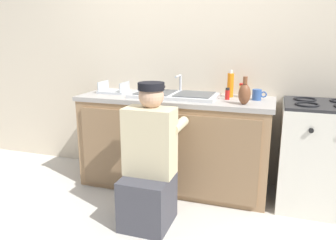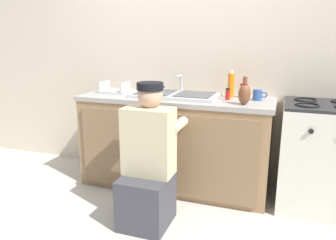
{
  "view_description": "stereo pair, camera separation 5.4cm",
  "coord_description": "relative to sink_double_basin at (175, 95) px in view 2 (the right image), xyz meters",
  "views": [
    {
      "loc": [
        0.89,
        -2.59,
        1.42
      ],
      "look_at": [
        0.0,
        0.1,
        0.71
      ],
      "focal_mm": 35.0,
      "sensor_mm": 36.0,
      "label": 1
    },
    {
      "loc": [
        0.94,
        -2.57,
        1.42
      ],
      "look_at": [
        0.0,
        0.1,
        0.71
      ],
      "focal_mm": 35.0,
      "sensor_mm": 36.0,
      "label": 2
    }
  ],
  "objects": [
    {
      "name": "ground_plane",
      "position": [
        0.0,
        -0.3,
        -0.91
      ],
      "size": [
        12.0,
        12.0,
        0.0
      ],
      "primitive_type": "plane",
      "color": "beige"
    },
    {
      "name": "back_wall",
      "position": [
        0.0,
        0.35,
        0.34
      ],
      "size": [
        6.0,
        0.1,
        2.5
      ],
      "primitive_type": "cube",
      "color": "beige",
      "rests_on": "ground_plane"
    },
    {
      "name": "counter_cabinet",
      "position": [
        0.0,
        -0.01,
        -0.48
      ],
      "size": [
        1.77,
        0.62,
        0.85
      ],
      "color": "#997551",
      "rests_on": "ground_plane"
    },
    {
      "name": "countertop",
      "position": [
        0.0,
        -0.0,
        -0.04
      ],
      "size": [
        1.81,
        0.62,
        0.04
      ],
      "primitive_type": "cube",
      "color": "#9E9993",
      "rests_on": "counter_cabinet"
    },
    {
      "name": "sink_double_basin",
      "position": [
        0.0,
        0.0,
        0.0
      ],
      "size": [
        0.8,
        0.44,
        0.19
      ],
      "color": "silver",
      "rests_on": "countertop"
    },
    {
      "name": "stove_range",
      "position": [
        1.28,
        -0.0,
        -0.45
      ],
      "size": [
        0.63,
        0.62,
        0.92
      ],
      "color": "silver",
      "rests_on": "ground_plane"
    },
    {
      "name": "plumber_person",
      "position": [
        0.02,
        -0.71,
        -0.45
      ],
      "size": [
        0.42,
        0.61,
        1.1
      ],
      "color": "#3F3F47",
      "rests_on": "ground_plane"
    },
    {
      "name": "dish_rack_tray",
      "position": [
        -0.65,
        0.03,
        0.01
      ],
      "size": [
        0.28,
        0.22,
        0.11
      ],
      "color": "#B2B7BC",
      "rests_on": "countertop"
    },
    {
      "name": "spice_bottle_red",
      "position": [
        0.49,
        0.01,
        0.03
      ],
      "size": [
        0.04,
        0.04,
        0.1
      ],
      "color": "red",
      "rests_on": "countertop"
    },
    {
      "name": "soap_bottle_orange",
      "position": [
        0.49,
        0.14,
        0.09
      ],
      "size": [
        0.06,
        0.06,
        0.25
      ],
      "color": "orange",
      "rests_on": "countertop"
    },
    {
      "name": "coffee_mug",
      "position": [
        0.74,
        0.06,
        0.03
      ],
      "size": [
        0.13,
        0.08,
        0.09
      ],
      "color": "#335699",
      "rests_on": "countertop"
    },
    {
      "name": "condiment_jar",
      "position": [
        0.61,
        0.18,
        0.05
      ],
      "size": [
        0.07,
        0.07,
        0.13
      ],
      "color": "#DBB760",
      "rests_on": "countertop"
    },
    {
      "name": "vase_decorative",
      "position": [
        0.65,
        -0.17,
        0.07
      ],
      "size": [
        0.1,
        0.1,
        0.23
      ],
      "color": "brown",
      "rests_on": "countertop"
    }
  ]
}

